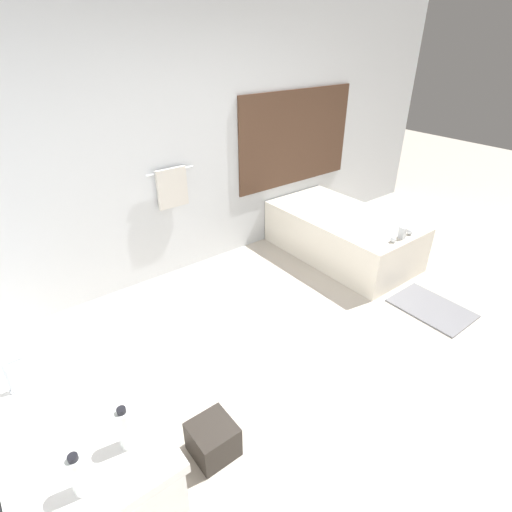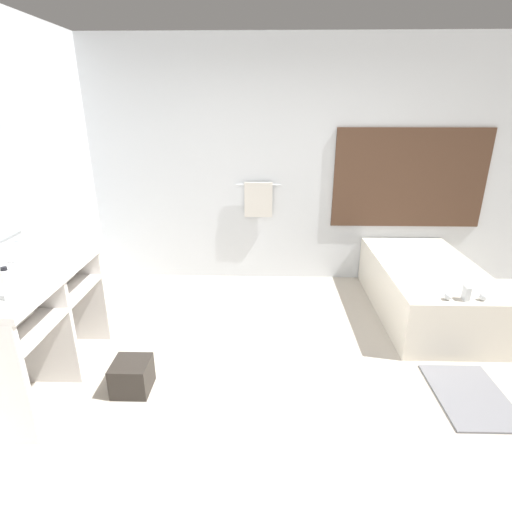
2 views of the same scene
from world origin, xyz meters
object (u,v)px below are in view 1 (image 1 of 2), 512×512
object	(u,v)px
bathtub	(342,233)
waste_bin	(213,439)
water_bottle_2	(79,474)
water_bottle_1	(126,428)

from	to	relation	value
bathtub	waste_bin	xyz separation A→B (m)	(-2.59, -1.26, -0.17)
bathtub	waste_bin	world-z (taller)	bathtub
waste_bin	water_bottle_2	bearing A→B (deg)	-152.75
bathtub	water_bottle_1	world-z (taller)	water_bottle_1
water_bottle_1	water_bottle_2	size ratio (longest dim) A/B	1.06
water_bottle_1	waste_bin	distance (m)	1.08
water_bottle_1	water_bottle_2	bearing A→B (deg)	-159.37
bathtub	water_bottle_2	xyz separation A→B (m)	(-3.34, -1.65, 0.71)
water_bottle_2	waste_bin	distance (m)	1.21
water_bottle_1	waste_bin	world-z (taller)	water_bottle_1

